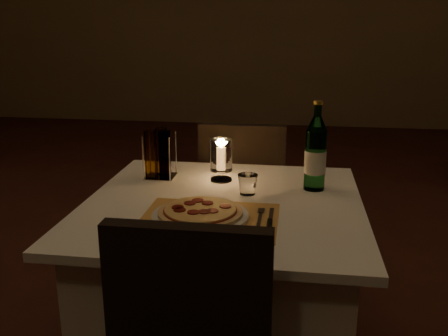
# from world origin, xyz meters

# --- Properties ---
(wall_back) EXTENTS (8.00, 0.02, 3.00)m
(wall_back) POSITION_xyz_m (0.00, 5.01, 1.50)
(wall_back) COLOR #917A54
(wall_back) RESTS_ON ground
(main_table) EXTENTS (1.00, 1.00, 0.74)m
(main_table) POSITION_xyz_m (0.28, -0.16, 0.37)
(main_table) COLOR white
(main_table) RESTS_ON ground
(chair_far) EXTENTS (0.42, 0.42, 0.90)m
(chair_far) POSITION_xyz_m (0.28, 0.56, 0.55)
(chair_far) COLOR black
(chair_far) RESTS_ON ground
(placemat) EXTENTS (0.45, 0.34, 0.00)m
(placemat) POSITION_xyz_m (0.26, -0.34, 0.74)
(placemat) COLOR #CC9347
(placemat) RESTS_ON main_table
(plate) EXTENTS (0.32, 0.32, 0.01)m
(plate) POSITION_xyz_m (0.23, -0.34, 0.75)
(plate) COLOR white
(plate) RESTS_ON placemat
(pizza) EXTENTS (0.28, 0.28, 0.02)m
(pizza) POSITION_xyz_m (0.23, -0.33, 0.77)
(pizza) COLOR #D8B77F
(pizza) RESTS_ON plate
(fork) EXTENTS (0.02, 0.18, 0.00)m
(fork) POSITION_xyz_m (0.42, -0.30, 0.75)
(fork) COLOR silver
(fork) RESTS_ON placemat
(knife) EXTENTS (0.02, 0.22, 0.01)m
(knife) POSITION_xyz_m (0.46, -0.36, 0.75)
(knife) COLOR black
(knife) RESTS_ON placemat
(tumbler) EXTENTS (0.08, 0.08, 0.08)m
(tumbler) POSITION_xyz_m (0.36, -0.06, 0.78)
(tumbler) COLOR white
(tumbler) RESTS_ON main_table
(water_bottle) EXTENTS (0.08, 0.08, 0.34)m
(water_bottle) POSITION_xyz_m (0.61, 0.03, 0.88)
(water_bottle) COLOR #50955B
(water_bottle) RESTS_ON main_table
(hurricane_candle) EXTENTS (0.09, 0.09, 0.17)m
(hurricane_candle) POSITION_xyz_m (0.23, 0.09, 0.84)
(hurricane_candle) COLOR white
(hurricane_candle) RESTS_ON main_table
(cruet_caddy) EXTENTS (0.12, 0.12, 0.21)m
(cruet_caddy) POSITION_xyz_m (-0.03, 0.09, 0.84)
(cruet_caddy) COLOR white
(cruet_caddy) RESTS_ON main_table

